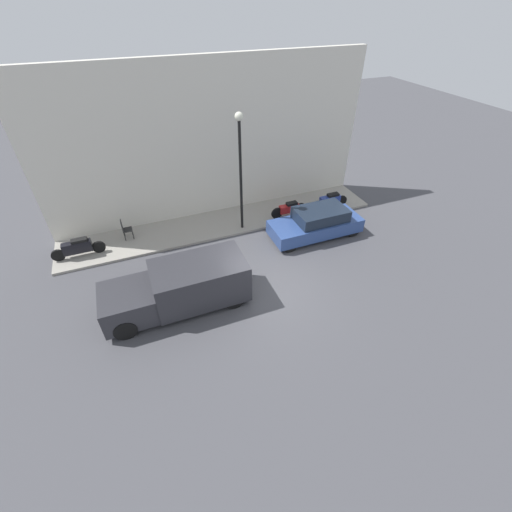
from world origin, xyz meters
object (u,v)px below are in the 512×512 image
motorcycle_blue (330,201)px  motorcycle_red (289,209)px  parked_car (317,223)px  motorcycle_black (78,248)px  delivery_van (179,287)px  cafe_chair (125,229)px  streetlamp (240,158)px

motorcycle_blue → motorcycle_red: (0.07, 2.23, -0.03)m
parked_car → motorcycle_blue: parked_car is taller
motorcycle_red → parked_car: bearing=-165.0°
parked_car → motorcycle_blue: 2.44m
parked_car → motorcycle_red: 1.84m
parked_car → motorcycle_black: 10.15m
parked_car → delivery_van: (-2.11, 6.60, 0.22)m
motorcycle_red → cafe_chair: (0.94, 7.52, 0.12)m
parked_car → streetlamp: bearing=60.4°
parked_car → motorcycle_black: parked_car is taller
delivery_van → parked_car: bearing=-72.3°
motorcycle_blue → delivery_van: bearing=114.5°
motorcycle_blue → streetlamp: (-0.03, 4.69, 2.93)m
motorcycle_blue → cafe_chair: size_ratio=2.18×
motorcycle_blue → motorcycle_black: (0.39, 11.68, 0.02)m
motorcycle_red → motorcycle_blue: bearing=-91.9°
streetlamp → parked_car: bearing=-119.6°
delivery_van → motorcycle_red: bearing=-57.6°
motorcycle_blue → cafe_chair: bearing=84.1°
motorcycle_black → motorcycle_red: bearing=-91.9°
motorcycle_blue → cafe_chair: cafe_chair is taller
motorcycle_black → cafe_chair: bearing=-72.1°
parked_car → motorcycle_red: (1.78, 0.48, -0.13)m
cafe_chair → motorcycle_black: bearing=107.9°
motorcycle_blue → motorcycle_red: size_ratio=1.09×
parked_car → motorcycle_black: size_ratio=1.98×
parked_car → motorcycle_black: bearing=78.1°
delivery_van → motorcycle_red: size_ratio=2.68×
cafe_chair → delivery_van: bearing=-163.8°
parked_car → motorcycle_blue: (1.70, -1.75, -0.10)m
motorcycle_black → cafe_chair: (0.62, -1.93, 0.07)m
motorcycle_black → motorcycle_red: 9.46m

